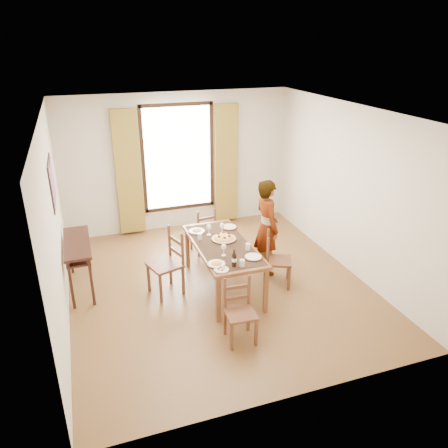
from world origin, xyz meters
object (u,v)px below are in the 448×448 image
object	(u,v)px
console_table	(77,249)
pasta_platter	(224,237)
man	(267,227)
dining_table	(223,248)

from	to	relation	value
console_table	pasta_platter	size ratio (longest dim) A/B	3.00
man	pasta_platter	size ratio (longest dim) A/B	4.00
console_table	man	distance (m)	2.96
man	pasta_platter	xyz separation A→B (m)	(-0.77, -0.13, 0.01)
man	console_table	bearing A→B (deg)	79.69
console_table	man	bearing A→B (deg)	-8.44
console_table	man	xyz separation A→B (m)	(2.92, -0.43, 0.12)
dining_table	man	world-z (taller)	man
pasta_platter	man	bearing A→B (deg)	9.52
console_table	man	world-z (taller)	man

